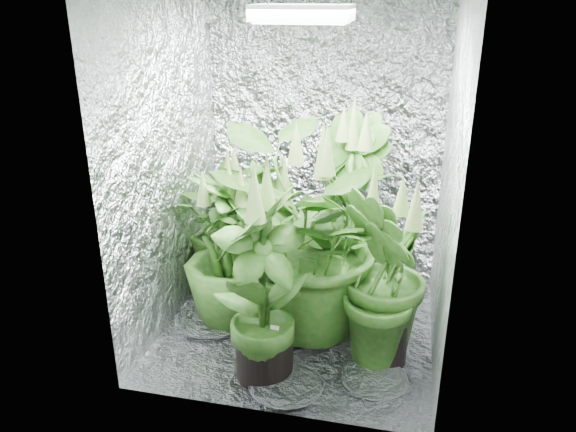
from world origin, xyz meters
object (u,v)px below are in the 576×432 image
(plant_b, at_px, (266,242))
(plant_e, at_px, (305,240))
(plant_a, at_px, (232,219))
(plant_d, at_px, (228,252))
(plant_c, at_px, (344,211))
(circulation_fan, at_px, (397,293))
(plant_g, at_px, (386,278))
(plant_f, at_px, (263,285))
(grow_lamp, at_px, (302,14))

(plant_b, bearing_deg, plant_e, -42.12)
(plant_a, height_order, plant_d, plant_d)
(plant_c, height_order, plant_d, plant_c)
(plant_b, xyz_separation_m, plant_e, (0.30, -0.28, 0.16))
(plant_a, bearing_deg, circulation_fan, -11.74)
(plant_e, xyz_separation_m, plant_g, (0.47, -0.15, -0.11))
(plant_a, bearing_deg, plant_f, -63.59)
(grow_lamp, height_order, plant_g, grow_lamp)
(plant_e, relative_size, plant_f, 1.12)
(plant_b, height_order, plant_d, plant_d)
(plant_c, height_order, circulation_fan, plant_c)
(plant_c, bearing_deg, plant_b, -150.21)
(plant_a, xyz_separation_m, plant_g, (1.09, -0.70, 0.04))
(plant_a, bearing_deg, plant_c, -1.33)
(plant_a, relative_size, circulation_fan, 2.56)
(grow_lamp, height_order, plant_c, grow_lamp)
(plant_g, bearing_deg, plant_e, 162.27)
(plant_d, distance_m, circulation_fan, 1.09)
(grow_lamp, distance_m, plant_c, 1.31)
(plant_b, relative_size, plant_c, 0.79)
(grow_lamp, height_order, circulation_fan, grow_lamp)
(grow_lamp, relative_size, plant_g, 0.45)
(circulation_fan, bearing_deg, plant_e, -159.60)
(grow_lamp, relative_size, plant_b, 0.49)
(grow_lamp, relative_size, plant_a, 0.48)
(circulation_fan, bearing_deg, plant_c, 138.97)
(plant_b, height_order, circulation_fan, plant_b)
(plant_c, distance_m, plant_d, 0.82)
(circulation_fan, bearing_deg, plant_f, -142.11)
(plant_f, xyz_separation_m, circulation_fan, (0.66, 0.74, -0.38))
(plant_c, distance_m, plant_g, 0.76)
(plant_d, bearing_deg, plant_b, 53.97)
(plant_a, distance_m, plant_f, 1.10)
(plant_f, bearing_deg, plant_c, 73.53)
(plant_f, bearing_deg, plant_g, 25.00)
(grow_lamp, distance_m, plant_d, 1.42)
(plant_b, distance_m, plant_d, 0.30)
(plant_c, xyz_separation_m, plant_g, (0.31, -0.69, -0.10))
(plant_d, bearing_deg, plant_e, -4.20)
(plant_c, height_order, plant_e, plant_c)
(plant_d, distance_m, plant_f, 0.58)
(plant_d, relative_size, plant_g, 0.94)
(circulation_fan, bearing_deg, plant_b, 172.24)
(plant_a, distance_m, plant_c, 0.78)
(plant_a, xyz_separation_m, plant_d, (0.14, -0.52, 0.00))
(grow_lamp, bearing_deg, plant_f, -99.30)
(plant_f, bearing_deg, plant_b, 103.64)
(plant_d, distance_m, plant_g, 0.96)
(plant_b, xyz_separation_m, plant_d, (-0.17, -0.24, 0.02))
(grow_lamp, relative_size, circulation_fan, 1.23)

